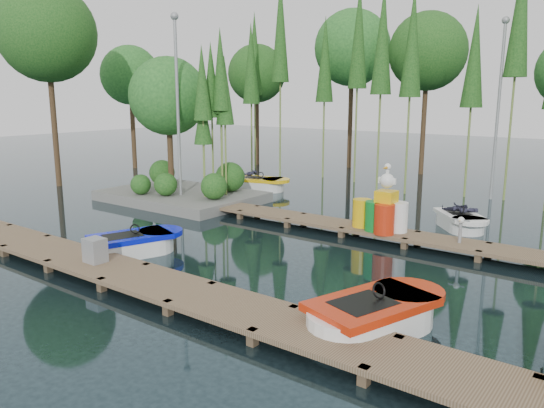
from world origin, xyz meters
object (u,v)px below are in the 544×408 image
Objects in this scene: boat_blue at (133,245)px; boat_yellow_far at (259,184)px; boat_red at (374,317)px; drum_cluster at (386,212)px; island at (179,122)px; utility_cabinet at (95,250)px; yellow_barrel at (362,213)px.

boat_yellow_far is (-3.31, 9.73, 0.03)m from boat_blue.
boat_red is 14.79m from boat_yellow_far.
boat_red is at bearing 16.36° from boat_blue.
island is at bearing 174.37° from drum_cluster.
utility_cabinet is at bearing -152.17° from boat_red.
island reaches higher than boat_blue.
island is 8.28m from boat_blue.
island reaches higher than yellow_barrel.
boat_blue is 4.95× the size of utility_cabinet.
drum_cluster is at bearing 131.75° from boat_red.
boat_yellow_far reaches higher than boat_blue.
drum_cluster is (4.96, 5.27, 0.64)m from boat_blue.
boat_yellow_far is 1.45× the size of drum_cluster.
boat_red is 6.76m from yellow_barrel.
island is 3.33× the size of drum_cluster.
boat_yellow_far is 8.59m from yellow_barrel.
yellow_barrel is (4.11, 5.43, 0.47)m from boat_blue.
boat_blue is 0.90× the size of boat_red.
boat_red is at bearing -28.96° from island.
boat_blue is at bearing -53.39° from island.
boat_blue is at bearing -164.96° from boat_red.
island is at bearing 146.41° from boat_blue.
yellow_barrel is at bearing 137.87° from boat_red.
island is 9.11m from yellow_barrel.
boat_yellow_far is (-10.73, 10.18, -0.00)m from boat_red.
utility_cabinet is (3.90, -11.31, 0.31)m from boat_yellow_far.
island reaches higher than boat_red.
island is 4.74m from boat_yellow_far.
utility_cabinet is (-6.83, -1.13, 0.30)m from boat_red.
boat_red is at bearing -66.73° from drum_cluster.
boat_blue is 1.45× the size of drum_cluster.
boat_blue is at bearing -133.26° from drum_cluster.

